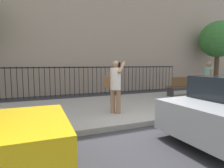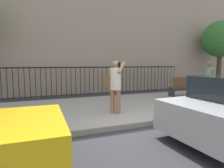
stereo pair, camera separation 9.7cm
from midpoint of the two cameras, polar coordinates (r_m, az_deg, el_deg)
The scene contains 7 objects.
ground_plane at distance 5.39m, azimuth 8.22°, elevation -12.84°, with size 60.00×60.00×0.00m, color #333338.
sidewalk at distance 7.27m, azimuth -0.73°, elevation -7.16°, with size 28.00×4.40×0.15m, color #9E9B93.
iron_fence at distance 10.62m, azimuth -8.17°, elevation 2.15°, with size 12.03×0.04×1.60m.
pedestrian_on_phone at distance 6.04m, azimuth 0.40°, elevation 0.31°, with size 0.69×0.68×1.69m.
pedestrian_walking at distance 8.78m, azimuth 26.74°, elevation 1.40°, with size 0.41×0.48×1.70m.
street_bench at distance 10.08m, azimuth 20.34°, elevation -0.49°, with size 1.60×0.45×0.95m.
street_tree_mid at distance 15.19m, azimuth 29.20°, elevation 11.60°, with size 2.46×2.46×4.66m.
Camera 1 is at (-2.67, -4.35, 1.74)m, focal length 30.29 mm.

